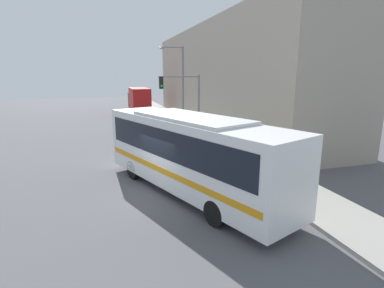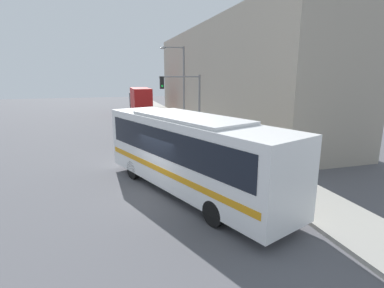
% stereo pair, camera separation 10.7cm
% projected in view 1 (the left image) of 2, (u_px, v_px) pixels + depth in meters
% --- Properties ---
extents(ground_plane, '(120.00, 120.00, 0.00)m').
position_uv_depth(ground_plane, '(160.00, 195.00, 12.96)').
color(ground_plane, '#515156').
extents(sidewalk, '(2.64, 70.00, 0.16)m').
position_uv_depth(sidewalk, '(178.00, 121.00, 33.23)').
color(sidewalk, gray).
rests_on(sidewalk, ground_plane).
extents(building_facade, '(6.00, 33.51, 9.79)m').
position_uv_depth(building_facade, '(223.00, 76.00, 31.26)').
color(building_facade, '#9E9384').
rests_on(building_facade, ground_plane).
extents(city_bus, '(6.00, 10.53, 3.43)m').
position_uv_depth(city_bus, '(190.00, 150.00, 12.73)').
color(city_bus, white).
rests_on(city_bus, ground_plane).
extents(delivery_truck, '(2.27, 8.40, 3.34)m').
position_uv_depth(delivery_truck, '(139.00, 99.00, 40.70)').
color(delivery_truck, '#B21919').
rests_on(delivery_truck, ground_plane).
extents(fire_hydrant, '(0.25, 0.34, 0.77)m').
position_uv_depth(fire_hydrant, '(223.00, 148.00, 19.07)').
color(fire_hydrant, '#999999').
rests_on(fire_hydrant, sidewalk).
extents(traffic_light_pole, '(3.28, 0.35, 4.92)m').
position_uv_depth(traffic_light_pole, '(185.00, 95.00, 23.35)').
color(traffic_light_pole, slate).
rests_on(traffic_light_pole, sidewalk).
extents(parking_meter, '(0.14, 0.14, 1.37)m').
position_uv_depth(parking_meter, '(211.00, 133.00, 21.07)').
color(parking_meter, slate).
rests_on(parking_meter, sidewalk).
extents(street_lamp, '(2.33, 0.28, 7.46)m').
position_uv_depth(street_lamp, '(180.00, 80.00, 28.23)').
color(street_lamp, slate).
rests_on(street_lamp, sidewalk).
extents(pedestrian_near_corner, '(0.34, 0.34, 1.83)m').
position_uv_depth(pedestrian_near_corner, '(244.00, 140.00, 18.63)').
color(pedestrian_near_corner, '#47382D').
rests_on(pedestrian_near_corner, sidewalk).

